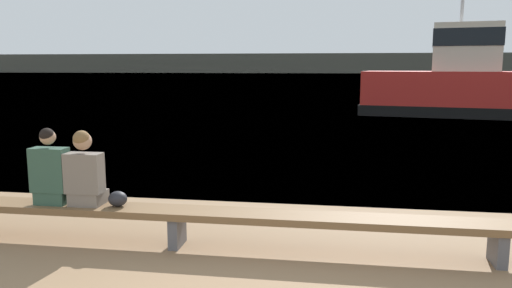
# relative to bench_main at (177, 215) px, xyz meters

# --- Properties ---
(water_surface) EXTENTS (240.00, 240.00, 0.00)m
(water_surface) POSITION_rel_bench_main_xyz_m (1.15, 122.07, -0.39)
(water_surface) COLOR #386084
(water_surface) RESTS_ON ground
(far_shoreline) EXTENTS (600.00, 12.00, 5.71)m
(far_shoreline) POSITION_rel_bench_main_xyz_m (1.15, 146.93, 2.47)
(far_shoreline) COLOR #4C4C42
(far_shoreline) RESTS_ON ground
(bench_main) EXTENTS (8.01, 0.45, 0.46)m
(bench_main) POSITION_rel_bench_main_xyz_m (0.00, 0.00, 0.00)
(bench_main) COLOR brown
(bench_main) RESTS_ON ground
(person_left) EXTENTS (0.45, 0.37, 0.97)m
(person_left) POSITION_rel_bench_main_xyz_m (-1.63, -0.00, 0.49)
(person_left) COLOR #2D4C3D
(person_left) RESTS_ON bench_main
(person_right) EXTENTS (0.45, 0.38, 0.95)m
(person_right) POSITION_rel_bench_main_xyz_m (-1.17, -0.00, 0.50)
(person_right) COLOR #70665B
(person_right) RESTS_ON bench_main
(shopping_bag) EXTENTS (0.24, 0.21, 0.19)m
(shopping_bag) POSITION_rel_bench_main_xyz_m (-0.76, 0.01, 0.17)
(shopping_bag) COLOR #232328
(shopping_bag) RESTS_ON bench_main
(tugboat_red) EXTENTS (8.34, 4.34, 7.13)m
(tugboat_red) POSITION_rel_bench_main_xyz_m (7.17, 17.44, 0.88)
(tugboat_red) COLOR red
(tugboat_red) RESTS_ON water_surface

